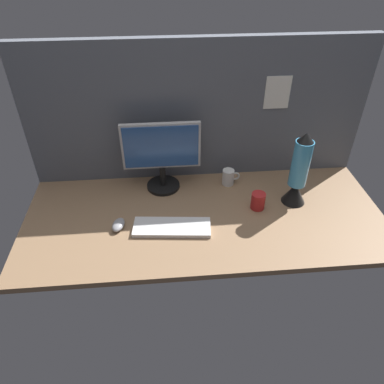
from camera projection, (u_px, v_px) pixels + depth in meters
The scene contains 8 objects.
ground_plane at pixel (204, 215), 185.05cm from camera, with size 180.00×80.00×3.00cm, color #8C6B4C.
cubicle_wall_back at pixel (198, 112), 190.98cm from camera, with size 180.00×5.50×76.03cm.
monitor at pixel (162, 153), 189.87cm from camera, with size 40.95×18.00×38.41cm.
keyboard at pixel (172, 227), 174.27cm from camera, with size 37.00×13.00×2.00cm, color silver.
mouse at pixel (118, 225), 174.65cm from camera, with size 5.60×9.60×3.40cm, color #99999E.
mug_ceramic_white at pixel (229, 177), 201.85cm from camera, with size 9.79×6.51×8.98cm.
mug_red_plastic at pixel (258, 201), 185.01cm from camera, with size 7.16×7.16×8.90cm.
lava_lamp at pixel (298, 175), 181.83cm from camera, with size 12.28×12.28×40.19cm.
Camera 1 is at (-18.65, -139.24, 119.71)cm, focal length 33.96 mm.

